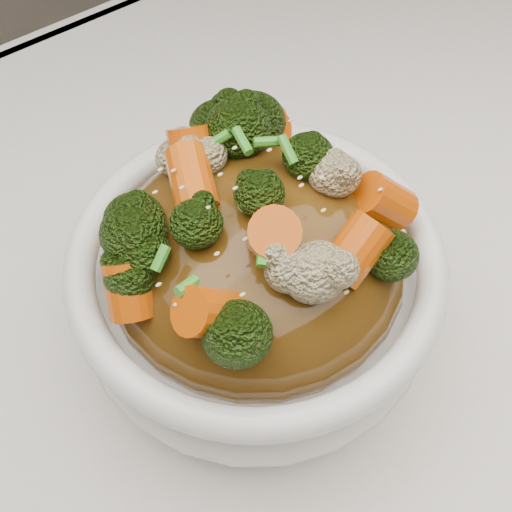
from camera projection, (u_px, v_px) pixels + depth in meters
dining_table at (263, 468)px, 0.73m from camera, size 1.20×0.80×0.75m
tablecloth at (268, 327)px, 0.44m from camera, size 1.20×0.80×0.04m
bowl at (256, 286)px, 0.38m from camera, size 0.28×0.28×0.09m
sauce_base at (256, 259)px, 0.36m from camera, size 0.23×0.23×0.10m
carrots at (256, 186)px, 0.31m from camera, size 0.23×0.23×0.05m
broccoli at (256, 188)px, 0.31m from camera, size 0.23×0.23×0.05m
cauliflower at (256, 190)px, 0.31m from camera, size 0.23×0.23×0.04m
scallions at (256, 185)px, 0.31m from camera, size 0.17×0.17×0.02m
sesame_seeds at (256, 185)px, 0.31m from camera, size 0.20×0.20×0.01m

